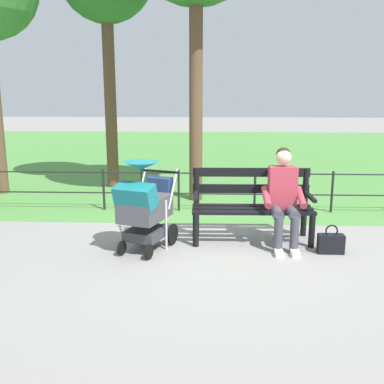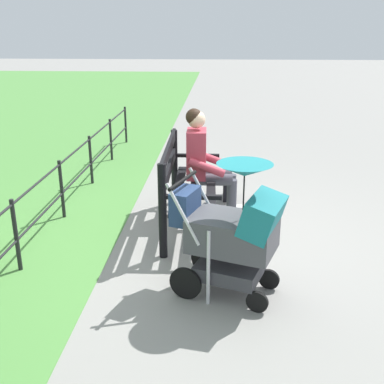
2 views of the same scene
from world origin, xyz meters
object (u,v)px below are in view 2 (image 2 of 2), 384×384
Objects in this scene: stroller at (234,229)px; park_bench at (184,182)px; person_on_bench at (206,160)px; handbag at (228,189)px.

park_bench is at bearing -159.81° from stroller.
person_on_bench is 1.78m from stroller.
stroller is (1.76, 0.28, -0.08)m from person_on_bench.
person_on_bench is at bearing -170.87° from stroller.
person_on_bench is 3.45× the size of handbag.
stroller is at bearing 9.13° from person_on_bench.
park_bench is 1.26× the size of person_on_bench.
stroller reaches higher than handbag.
stroller is 2.37m from handbag.
person_on_bench is (-0.38, 0.22, 0.15)m from park_bench.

